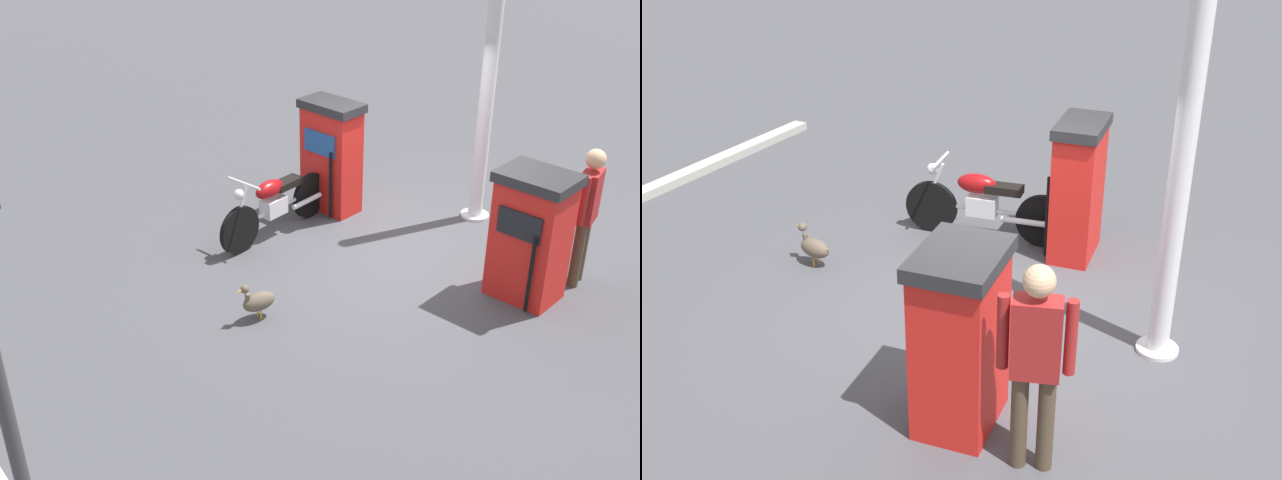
% 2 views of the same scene
% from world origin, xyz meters
% --- Properties ---
extents(ground_plane, '(120.00, 120.00, 0.00)m').
position_xyz_m(ground_plane, '(0.00, 0.00, 0.00)').
color(ground_plane, '#424247').
extents(fuel_pump_near, '(0.57, 0.90, 1.62)m').
position_xyz_m(fuel_pump_near, '(-0.17, -1.64, 0.82)').
color(fuel_pump_near, red).
rests_on(fuel_pump_near, ground).
extents(fuel_pump_far, '(0.70, 0.89, 1.58)m').
position_xyz_m(fuel_pump_far, '(-0.17, 1.64, 0.80)').
color(fuel_pump_far, red).
rests_on(fuel_pump_far, ground).
extents(motorcycle_near_pump, '(2.05, 0.56, 0.97)m').
position_xyz_m(motorcycle_near_pump, '(0.95, -1.58, 0.47)').
color(motorcycle_near_pump, black).
rests_on(motorcycle_near_pump, ground).
extents(attendant_person, '(0.57, 0.29, 1.75)m').
position_xyz_m(attendant_person, '(-0.89, 1.92, 1.01)').
color(attendant_person, '#473828').
rests_on(attendant_person, ground).
extents(wandering_duck, '(0.49, 0.27, 0.49)m').
position_xyz_m(wandering_duck, '(2.44, -0.16, 0.24)').
color(wandering_duck, brown).
rests_on(wandering_duck, ground).
extents(canopy_support_pole, '(0.40, 0.40, 3.93)m').
position_xyz_m(canopy_support_pole, '(-1.48, -0.03, 1.89)').
color(canopy_support_pole, silver).
rests_on(canopy_support_pole, ground).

